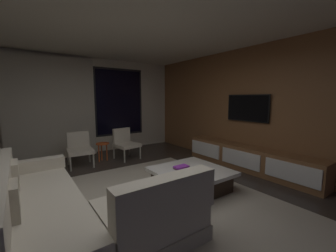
# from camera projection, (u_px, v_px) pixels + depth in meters

# --- Properties ---
(floor) EXTENTS (9.20, 9.20, 0.00)m
(floor) POSITION_uv_depth(u_px,v_px,m) (134.00, 209.00, 3.03)
(floor) COLOR #332B26
(back_wall_with_window) EXTENTS (6.60, 0.30, 2.70)m
(back_wall_with_window) POSITION_uv_depth(u_px,v_px,m) (72.00, 107.00, 5.75)
(back_wall_with_window) COLOR beige
(back_wall_with_window) RESTS_ON floor
(media_wall) EXTENTS (0.12, 7.80, 2.70)m
(media_wall) POSITION_uv_depth(u_px,v_px,m) (261.00, 108.00, 4.61)
(media_wall) COLOR brown
(media_wall) RESTS_ON floor
(ceiling) EXTENTS (8.20, 8.20, 0.00)m
(ceiling) POSITION_uv_depth(u_px,v_px,m) (130.00, 8.00, 2.68)
(ceiling) COLOR beige
(area_rug) EXTENTS (3.20, 3.80, 0.01)m
(area_rug) POSITION_uv_depth(u_px,v_px,m) (159.00, 204.00, 3.15)
(area_rug) COLOR #ADA391
(area_rug) RESTS_ON floor
(sectional_couch) EXTENTS (1.98, 2.50, 0.82)m
(sectional_couch) POSITION_uv_depth(u_px,v_px,m) (67.00, 211.00, 2.40)
(sectional_couch) COLOR #B1A997
(sectional_couch) RESTS_ON floor
(coffee_table) EXTENTS (1.16, 1.16, 0.36)m
(coffee_table) POSITION_uv_depth(u_px,v_px,m) (191.00, 179.00, 3.63)
(coffee_table) COLOR #2F2216
(coffee_table) RESTS_ON floor
(book_stack_on_coffee_table) EXTENTS (0.25, 0.21, 0.06)m
(book_stack_on_coffee_table) POSITION_uv_depth(u_px,v_px,m) (182.00, 168.00, 3.63)
(book_stack_on_coffee_table) COLOR brown
(book_stack_on_coffee_table) RESTS_ON coffee_table
(accent_chair_near_window) EXTENTS (0.62, 0.64, 0.78)m
(accent_chair_near_window) POSITION_uv_depth(u_px,v_px,m) (125.00, 142.00, 5.55)
(accent_chair_near_window) COLOR #B2ADA0
(accent_chair_near_window) RESTS_ON floor
(accent_chair_by_curtain) EXTENTS (0.59, 0.61, 0.78)m
(accent_chair_by_curtain) POSITION_uv_depth(u_px,v_px,m) (80.00, 147.00, 4.93)
(accent_chair_by_curtain) COLOR #B2ADA0
(accent_chair_by_curtain) RESTS_ON floor
(side_stool) EXTENTS (0.32, 0.32, 0.46)m
(side_stool) POSITION_uv_depth(u_px,v_px,m) (103.00, 146.00, 5.28)
(side_stool) COLOR #BF4C1E
(side_stool) RESTS_ON floor
(media_console) EXTENTS (0.46, 3.10, 0.52)m
(media_console) POSITION_uv_depth(u_px,v_px,m) (248.00, 159.00, 4.63)
(media_console) COLOR brown
(media_console) RESTS_ON floor
(mounted_tv) EXTENTS (0.05, 1.03, 0.60)m
(mounted_tv) POSITION_uv_depth(u_px,v_px,m) (247.00, 108.00, 4.75)
(mounted_tv) COLOR black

